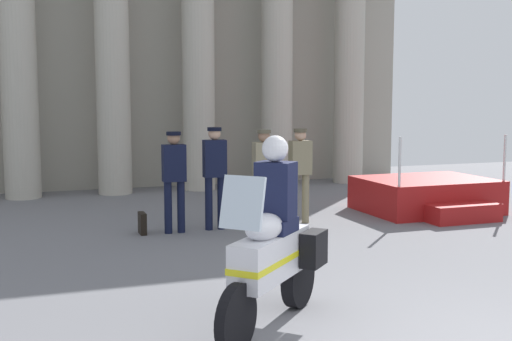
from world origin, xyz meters
name	(u,v)px	position (x,y,z in m)	size (l,w,h in m)	color
colonnade_backdrop	(152,22)	(-0.68, 11.59, 4.09)	(13.94, 1.64, 7.91)	#A49F91
reviewing_stand	(428,196)	(3.80, 6.47, 0.32)	(2.48, 2.40, 1.56)	#A51919
officer_in_row_0	(174,174)	(-1.37, 6.20, 1.01)	(0.38, 0.24, 1.70)	black
officer_in_row_1	(215,169)	(-0.65, 6.25, 1.04)	(0.38, 0.24, 1.76)	black
officer_in_row_2	(264,170)	(0.24, 6.22, 1.00)	(0.38, 0.24, 1.70)	gray
officer_in_row_3	(300,168)	(0.95, 6.27, 1.01)	(0.38, 0.24, 1.71)	#847A5B
motorcycle_with_rider	(274,248)	(-1.42, 1.50, 0.79)	(1.58, 1.55, 1.90)	black
briefcase_on_ground	(142,223)	(-1.89, 6.30, 0.18)	(0.10, 0.32, 0.36)	black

